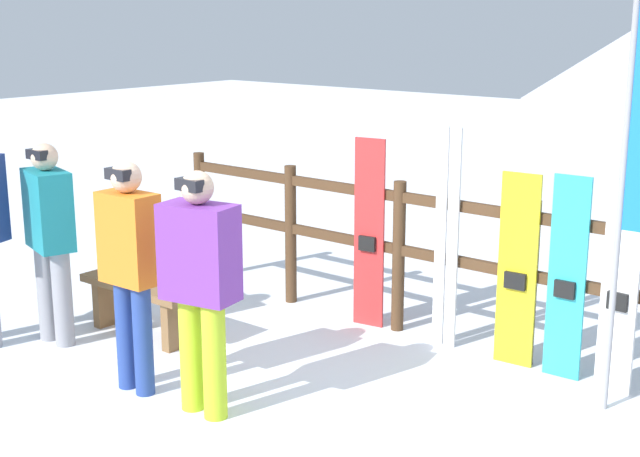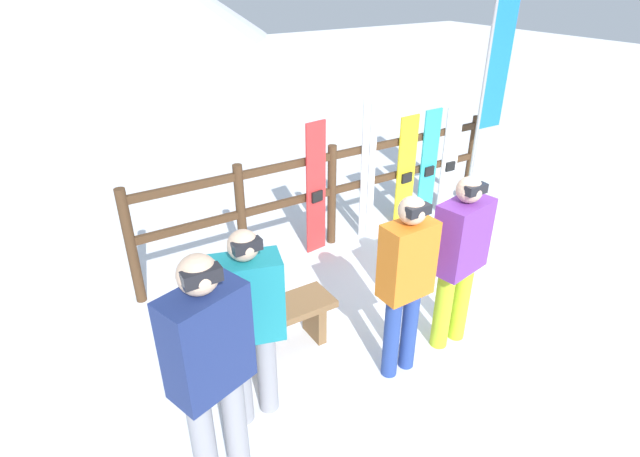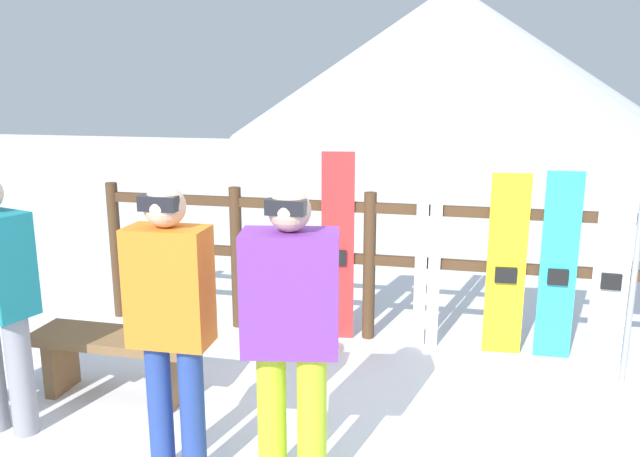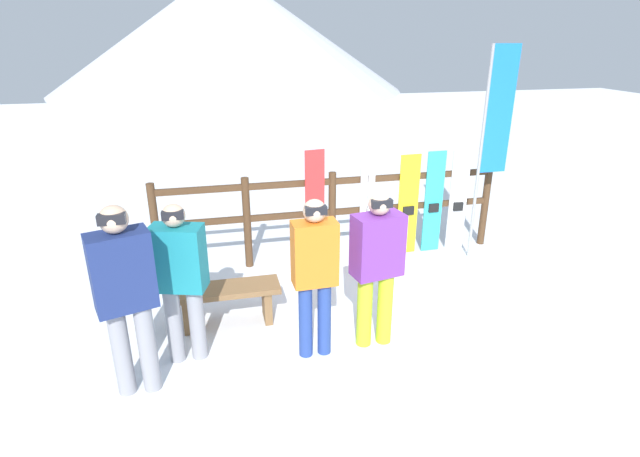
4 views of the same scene
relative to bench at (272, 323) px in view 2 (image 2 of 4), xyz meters
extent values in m
plane|color=white|center=(1.48, -0.36, -0.32)|extent=(40.00, 40.00, 0.00)
cylinder|color=#4C331E|center=(-0.78, 1.37, 0.29)|extent=(0.10, 0.10, 1.21)
cylinder|color=#4C331E|center=(0.35, 1.37, 0.29)|extent=(0.10, 0.10, 1.21)
cylinder|color=#4C331E|center=(1.48, 1.37, 0.29)|extent=(0.10, 0.10, 1.21)
cylinder|color=#4C331E|center=(2.61, 1.37, 0.29)|extent=(0.10, 0.10, 1.21)
cylinder|color=#4C331E|center=(3.74, 1.37, 0.29)|extent=(0.10, 0.10, 1.21)
cube|color=#4C331E|center=(1.48, 1.37, 0.35)|extent=(4.51, 0.05, 0.08)
cube|color=#4C331E|center=(1.48, 1.37, 0.77)|extent=(4.51, 0.05, 0.08)
cube|color=brown|center=(0.00, 0.00, 0.09)|extent=(1.11, 0.36, 0.06)
cube|color=brown|center=(-0.41, 0.00, -0.13)|extent=(0.08, 0.29, 0.38)
cube|color=brown|center=(0.41, 0.00, -0.13)|extent=(0.08, 0.29, 0.38)
cylinder|color=gray|center=(-0.51, -0.52, 0.06)|extent=(0.15, 0.15, 0.75)
cylinder|color=gray|center=(-0.30, -0.52, 0.06)|extent=(0.15, 0.15, 0.75)
cube|color=teal|center=(-0.40, -0.52, 0.73)|extent=(0.51, 0.37, 0.59)
sphere|color=#D8B293|center=(-0.40, -0.52, 1.13)|extent=(0.20, 0.20, 0.20)
cube|color=black|center=(-0.40, -0.58, 1.15)|extent=(0.18, 0.07, 0.07)
cylinder|color=navy|center=(0.69, -0.72, 0.06)|extent=(0.13, 0.13, 0.76)
cylinder|color=navy|center=(0.87, -0.72, 0.06)|extent=(0.13, 0.13, 0.76)
cube|color=orange|center=(0.78, -0.72, 0.74)|extent=(0.41, 0.23, 0.60)
sphere|color=#D8B293|center=(0.78, -0.72, 1.15)|extent=(0.21, 0.21, 0.21)
cube|color=black|center=(0.78, -0.78, 1.17)|extent=(0.18, 0.07, 0.07)
cylinder|color=gray|center=(-0.91, -0.90, 0.09)|extent=(0.15, 0.15, 0.82)
cylinder|color=gray|center=(-0.70, -0.90, 0.09)|extent=(0.15, 0.15, 0.82)
cube|color=navy|center=(-0.81, -0.90, 0.83)|extent=(0.52, 0.39, 0.65)
sphere|color=#D8B293|center=(-0.81, -0.90, 1.27)|extent=(0.22, 0.22, 0.22)
cube|color=black|center=(-0.81, -0.96, 1.29)|extent=(0.20, 0.08, 0.08)
cylinder|color=#B7D826|center=(1.29, -0.67, 0.06)|extent=(0.15, 0.15, 0.76)
cylinder|color=#B7D826|center=(1.50, -0.67, 0.06)|extent=(0.15, 0.15, 0.76)
cube|color=#723399|center=(1.39, -0.67, 0.74)|extent=(0.50, 0.34, 0.60)
sphere|color=#D8B293|center=(1.39, -0.67, 1.15)|extent=(0.21, 0.21, 0.21)
cube|color=black|center=(1.39, -0.73, 1.17)|extent=(0.18, 0.07, 0.07)
cube|color=red|center=(1.23, 1.31, 0.45)|extent=(0.26, 0.06, 1.53)
cube|color=black|center=(1.23, 1.28, 0.37)|extent=(0.15, 0.05, 0.12)
cube|color=white|center=(1.89, 1.31, 0.52)|extent=(0.09, 0.02, 1.68)
cube|color=white|center=(2.00, 1.31, 0.52)|extent=(0.09, 0.02, 1.68)
cube|color=yellow|center=(2.53, 1.31, 0.39)|extent=(0.29, 0.04, 1.41)
cube|color=black|center=(2.53, 1.28, 0.32)|extent=(0.16, 0.04, 0.12)
cube|color=#2DBFCC|center=(2.90, 1.31, 0.40)|extent=(0.26, 0.03, 1.43)
cube|color=black|center=(2.90, 1.28, 0.33)|extent=(0.15, 0.03, 0.12)
cube|color=white|center=(3.27, 1.31, 0.39)|extent=(0.25, 0.04, 1.41)
cube|color=black|center=(3.27, 1.28, 0.32)|extent=(0.14, 0.04, 0.12)
cylinder|color=#99999E|center=(3.34, 1.00, 1.07)|extent=(0.04, 0.04, 2.77)
cube|color=blue|center=(3.54, 1.00, 1.67)|extent=(0.36, 0.01, 1.58)
camera|label=1|loc=(5.28, -4.26, 2.17)|focal=50.00mm
camera|label=2|loc=(-1.40, -3.03, 2.66)|focal=28.00mm
camera|label=3|loc=(2.17, -3.42, 1.71)|focal=35.00mm
camera|label=4|loc=(-0.08, -4.68, 2.59)|focal=28.00mm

